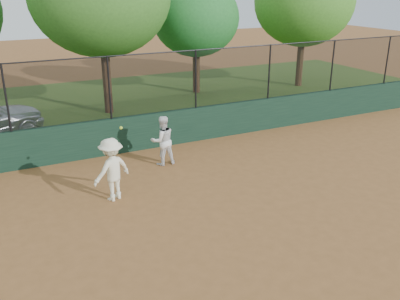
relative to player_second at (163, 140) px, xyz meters
name	(u,v)px	position (x,y,z in m)	size (l,w,h in m)	color
ground	(211,238)	(-0.63, -4.45, -0.77)	(80.00, 80.00, 0.00)	brown
back_wall	(128,134)	(-0.63, 1.55, -0.17)	(26.00, 0.20, 1.20)	#173323
grass_strip	(88,108)	(-0.63, 7.55, -0.77)	(36.00, 12.00, 0.01)	#2E4916
player_second	(163,140)	(0.00, 0.00, 0.00)	(0.75, 0.59, 1.55)	white
player_main	(112,169)	(-2.04, -1.65, 0.06)	(1.23, 0.99, 2.02)	#F3EFCE
fence_assembly	(124,85)	(-0.66, 1.55, 1.46)	(26.00, 0.06, 2.00)	black
tree_3	(196,18)	(5.08, 8.21, 2.87)	(4.28, 3.89, 5.50)	#412915
tree_4	(305,1)	(10.76, 7.19, 3.59)	(5.28, 4.80, 6.65)	#482F19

